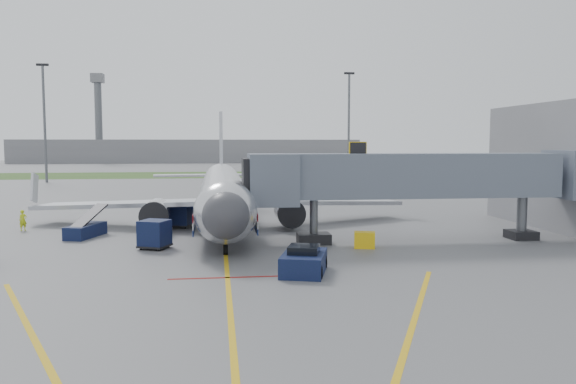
{
  "coord_description": "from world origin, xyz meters",
  "views": [
    {
      "loc": [
        -0.46,
        -32.13,
        6.82
      ],
      "look_at": [
        4.73,
        8.86,
        3.2
      ],
      "focal_mm": 35.0,
      "sensor_mm": 36.0,
      "label": 1
    }
  ],
  "objects": [
    {
      "name": "grass_strip",
      "position": [
        0.0,
        90.0,
        0.01
      ],
      "size": [
        300.0,
        25.0,
        0.01
      ],
      "primitive_type": "cube",
      "color": "#2D4C1E",
      "rests_on": "ground"
    },
    {
      "name": "light_mast_right",
      "position": [
        25.0,
        75.0,
        10.78
      ],
      "size": [
        2.0,
        0.44,
        20.4
      ],
      "color": "#595B60",
      "rests_on": "ground"
    },
    {
      "name": "distant_terminal",
      "position": [
        -10.0,
        170.0,
        4.0
      ],
      "size": [
        120.0,
        14.0,
        8.0
      ],
      "primitive_type": "cube",
      "color": "slate",
      "rests_on": "ground"
    },
    {
      "name": "ground",
      "position": [
        0.0,
        0.0,
        0.0
      ],
      "size": [
        400.0,
        400.0,
        0.0
      ],
      "primitive_type": "plane",
      "color": "#565659",
      "rests_on": "ground"
    },
    {
      "name": "airliner",
      "position": [
        0.0,
        15.25,
        2.65
      ],
      "size": [
        32.1,
        35.67,
        10.25
      ],
      "color": "silver",
      "rests_on": "ground"
    },
    {
      "name": "baggage_cart_a",
      "position": [
        -3.46,
        13.65,
        0.94
      ],
      "size": [
        2.12,
        2.12,
        1.85
      ],
      "color": "black",
      "rests_on": "ground"
    },
    {
      "name": "apron_markings",
      "position": [
        0.0,
        -7.4,
        0.0
      ],
      "size": [
        21.52,
        50.0,
        0.01
      ],
      "color": "gold",
      "rests_on": "ground"
    },
    {
      "name": "ramp_worker",
      "position": [
        -15.51,
        13.4,
        0.81
      ],
      "size": [
        0.71,
        0.68,
        1.63
      ],
      "primitive_type": "imported",
      "rotation": [
        0.0,
        0.0,
        0.7
      ],
      "color": "#C9DC19",
      "rests_on": "ground"
    },
    {
      "name": "baggage_cart_c",
      "position": [
        -4.52,
        4.49,
        0.94
      ],
      "size": [
        2.26,
        2.26,
        1.85
      ],
      "color": "black",
      "rests_on": "ground"
    },
    {
      "name": "control_tower",
      "position": [
        -40.0,
        165.0,
        17.33
      ],
      "size": [
        4.0,
        4.0,
        30.0
      ],
      "color": "#595B60",
      "rests_on": "ground"
    },
    {
      "name": "belt_loader",
      "position": [
        -9.99,
        9.75,
        0.54
      ],
      "size": [
        2.48,
        4.61,
        2.18
      ],
      "color": "black",
      "rests_on": "ground"
    },
    {
      "name": "light_mast_left",
      "position": [
        -30.0,
        70.0,
        10.78
      ],
      "size": [
        2.0,
        0.44,
        20.4
      ],
      "color": "#595B60",
      "rests_on": "ground"
    },
    {
      "name": "jet_bridge",
      "position": [
        12.86,
        5.0,
        4.47
      ],
      "size": [
        25.3,
        4.0,
        6.9
      ],
      "color": "slate",
      "rests_on": "ground"
    },
    {
      "name": "pushback_tug",
      "position": [
        4.0,
        -3.5,
        0.61
      ],
      "size": [
        3.04,
        3.97,
        1.46
      ],
      "color": "black",
      "rests_on": "ground"
    },
    {
      "name": "ground_power_cart",
      "position": [
        9.01,
        3.0,
        0.52
      ],
      "size": [
        1.51,
        1.19,
        1.06
      ],
      "color": "yellow",
      "rests_on": "ground"
    }
  ]
}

